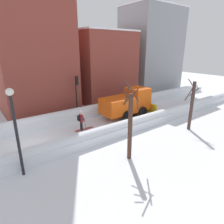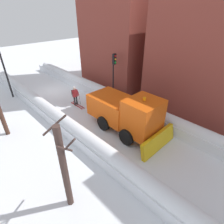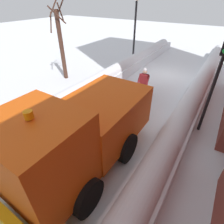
# 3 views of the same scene
# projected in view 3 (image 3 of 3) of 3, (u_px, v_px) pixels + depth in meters

# --- Properties ---
(ground_plane) EXTENTS (80.00, 80.00, 0.00)m
(ground_plane) POSITION_uv_depth(u_px,v_px,m) (75.00, 162.00, 6.47)
(ground_plane) COLOR white
(snowbank_left) EXTENTS (1.10, 36.00, 1.22)m
(snowbank_left) POSITION_uv_depth(u_px,v_px,m) (144.00, 190.00, 4.93)
(snowbank_left) COLOR white
(snowbank_left) RESTS_ON ground
(snowbank_right) EXTENTS (1.10, 36.00, 1.14)m
(snowbank_right) POSITION_uv_depth(u_px,v_px,m) (25.00, 126.00, 7.41)
(snowbank_right) COLOR white
(snowbank_right) RESTS_ON ground
(plow_truck) EXTENTS (3.20, 5.98, 3.12)m
(plow_truck) POSITION_uv_depth(u_px,v_px,m) (80.00, 134.00, 5.53)
(plow_truck) COLOR #DB510F
(plow_truck) RESTS_ON ground
(skier) EXTENTS (0.62, 1.80, 1.81)m
(skier) POSITION_uv_depth(u_px,v_px,m) (144.00, 82.00, 10.02)
(skier) COLOR black
(skier) RESTS_ON ground
(traffic_light_pole) EXTENTS (0.28, 0.42, 4.28)m
(traffic_light_pole) POSITION_uv_depth(u_px,v_px,m) (220.00, 66.00, 6.32)
(traffic_light_pole) COLOR black
(traffic_light_pole) RESTS_ON ground
(street_lamp) EXTENTS (0.40, 0.40, 5.09)m
(street_lamp) POSITION_uv_depth(u_px,v_px,m) (135.00, 22.00, 14.42)
(street_lamp) COLOR black
(street_lamp) RESTS_ON ground
(bare_tree_near) EXTENTS (1.26, 1.26, 5.26)m
(bare_tree_near) POSITION_uv_depth(u_px,v_px,m) (61.00, 43.00, 11.70)
(bare_tree_near) COLOR #482D23
(bare_tree_near) RESTS_ON ground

